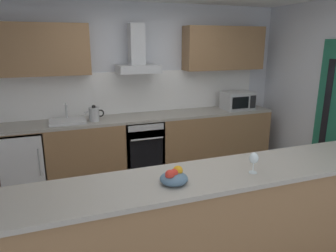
# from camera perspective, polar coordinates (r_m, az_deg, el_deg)

# --- Properties ---
(ground) EXTENTS (5.92, 4.82, 0.02)m
(ground) POSITION_cam_1_polar(r_m,az_deg,el_deg) (3.78, 2.70, -17.16)
(ground) COLOR gray
(wall_back) EXTENTS (5.92, 0.12, 2.60)m
(wall_back) POSITION_cam_1_polar(r_m,az_deg,el_deg) (5.11, -5.70, 7.12)
(wall_back) COLOR silver
(wall_back) RESTS_ON ground
(backsplash_tile) EXTENTS (4.18, 0.02, 0.66)m
(backsplash_tile) POSITION_cam_1_polar(r_m,az_deg,el_deg) (5.06, -5.48, 6.23)
(backsplash_tile) COLOR white
(counter_back) EXTENTS (4.33, 0.60, 0.90)m
(counter_back) POSITION_cam_1_polar(r_m,az_deg,el_deg) (4.95, -4.34, -3.24)
(counter_back) COLOR olive
(counter_back) RESTS_ON ground
(counter_island) EXTENTS (3.60, 0.64, 0.95)m
(counter_island) POSITION_cam_1_polar(r_m,az_deg,el_deg) (2.84, 6.87, -17.47)
(counter_island) COLOR olive
(counter_island) RESTS_ON ground
(upper_cabinets) EXTENTS (4.27, 0.32, 0.70)m
(upper_cabinets) POSITION_cam_1_polar(r_m,az_deg,el_deg) (4.84, -5.20, 13.93)
(upper_cabinets) COLOR olive
(oven) EXTENTS (0.60, 0.62, 0.80)m
(oven) POSITION_cam_1_polar(r_m,az_deg,el_deg) (4.91, -4.88, -3.29)
(oven) COLOR slate
(oven) RESTS_ON ground
(refrigerator) EXTENTS (0.58, 0.60, 0.85)m
(refrigerator) POSITION_cam_1_polar(r_m,az_deg,el_deg) (4.80, -24.99, -5.61)
(refrigerator) COLOR white
(refrigerator) RESTS_ON ground
(microwave) EXTENTS (0.50, 0.38, 0.30)m
(microwave) POSITION_cam_1_polar(r_m,az_deg,el_deg) (5.41, 12.66, 4.58)
(microwave) COLOR #B7BABC
(microwave) RESTS_ON counter_back
(sink) EXTENTS (0.50, 0.40, 0.26)m
(sink) POSITION_cam_1_polar(r_m,az_deg,el_deg) (4.64, -17.98, 0.95)
(sink) COLOR silver
(sink) RESTS_ON counter_back
(kettle) EXTENTS (0.29, 0.15, 0.24)m
(kettle) POSITION_cam_1_polar(r_m,az_deg,el_deg) (4.61, -13.41, 2.16)
(kettle) COLOR #B7BABC
(kettle) RESTS_ON counter_back
(range_hood) EXTENTS (0.62, 0.45, 0.72)m
(range_hood) POSITION_cam_1_polar(r_m,az_deg,el_deg) (4.79, -5.66, 12.44)
(range_hood) COLOR #B7BABC
(wine_glass) EXTENTS (0.08, 0.08, 0.18)m
(wine_glass) POSITION_cam_1_polar(r_m,az_deg,el_deg) (2.68, 15.49, -5.84)
(wine_glass) COLOR silver
(wine_glass) RESTS_ON counter_island
(fruit_bowl) EXTENTS (0.22, 0.22, 0.13)m
(fruit_bowl) POSITION_cam_1_polar(r_m,az_deg,el_deg) (2.43, 1.10, -9.42)
(fruit_bowl) COLOR slate
(fruit_bowl) RESTS_ON counter_island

